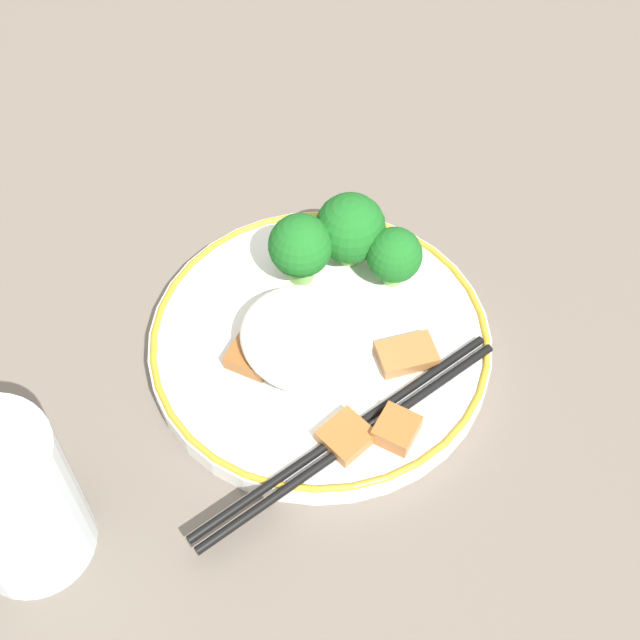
% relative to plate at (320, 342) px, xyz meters
% --- Properties ---
extents(ground_plane, '(3.00, 3.00, 0.00)m').
position_rel_plate_xyz_m(ground_plane, '(0.00, 0.00, -0.01)').
color(ground_plane, '#665B51').
extents(plate, '(0.24, 0.24, 0.02)m').
position_rel_plate_xyz_m(plate, '(0.00, 0.00, 0.00)').
color(plate, white).
rests_on(plate, ground_plane).
extents(rice_mound, '(0.08, 0.09, 0.04)m').
position_rel_plate_xyz_m(rice_mound, '(0.02, 0.00, 0.02)').
color(rice_mound, white).
rests_on(rice_mound, plate).
extents(broccoli_back_left, '(0.04, 0.04, 0.05)m').
position_rel_plate_xyz_m(broccoli_back_left, '(-0.07, 0.01, 0.03)').
color(broccoli_back_left, '#7FB756').
rests_on(broccoli_back_left, plate).
extents(broccoli_back_center, '(0.05, 0.05, 0.06)m').
position_rel_plate_xyz_m(broccoli_back_center, '(-0.07, -0.02, 0.04)').
color(broccoli_back_center, '#7FB756').
rests_on(broccoli_back_center, plate).
extents(broccoli_back_right, '(0.05, 0.05, 0.06)m').
position_rel_plate_xyz_m(broccoli_back_right, '(-0.04, -0.04, 0.04)').
color(broccoli_back_right, '#7FB756').
rests_on(broccoli_back_right, plate).
extents(meat_near_front, '(0.05, 0.05, 0.01)m').
position_rel_plate_xyz_m(meat_near_front, '(-0.02, 0.06, 0.01)').
color(meat_near_front, '#9E6633').
rests_on(meat_near_front, plate).
extents(meat_near_left, '(0.04, 0.04, 0.01)m').
position_rel_plate_xyz_m(meat_near_left, '(0.04, -0.03, 0.01)').
color(meat_near_left, brown).
rests_on(meat_near_left, plate).
extents(meat_near_right, '(0.03, 0.03, 0.01)m').
position_rel_plate_xyz_m(meat_near_right, '(0.04, 0.08, 0.01)').
color(meat_near_right, '#995B28').
rests_on(meat_near_right, plate).
extents(meat_near_back, '(0.04, 0.03, 0.01)m').
position_rel_plate_xyz_m(meat_near_back, '(0.06, 0.06, 0.01)').
color(meat_near_back, '#995B28').
rests_on(meat_near_back, plate).
extents(chopsticks, '(0.23, 0.09, 0.01)m').
position_rel_plate_xyz_m(chopsticks, '(0.06, 0.06, 0.01)').
color(chopsticks, black).
rests_on(chopsticks, plate).
extents(drinking_glass, '(0.07, 0.07, 0.11)m').
position_rel_plate_xyz_m(drinking_glass, '(0.22, -0.06, 0.05)').
color(drinking_glass, silver).
rests_on(drinking_glass, ground_plane).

